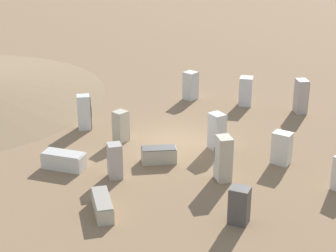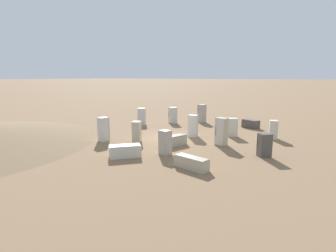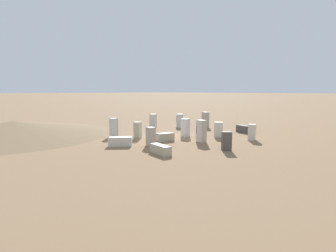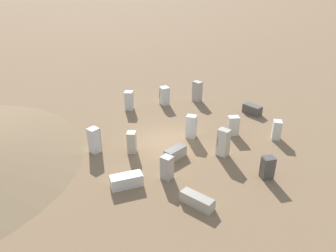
{
  "view_description": "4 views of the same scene",
  "coord_description": "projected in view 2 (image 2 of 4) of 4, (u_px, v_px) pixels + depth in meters",
  "views": [
    {
      "loc": [
        11.1,
        22.38,
        10.92
      ],
      "look_at": [
        0.19,
        -0.24,
        0.74
      ],
      "focal_mm": 60.0,
      "sensor_mm": 36.0,
      "label": 1
    },
    {
      "loc": [
        17.19,
        10.62,
        4.76
      ],
      "look_at": [
        0.95,
        0.74,
        1.16
      ],
      "focal_mm": 28.0,
      "sensor_mm": 36.0,
      "label": 2
    },
    {
      "loc": [
        18.32,
        17.45,
        4.43
      ],
      "look_at": [
        0.54,
        1.15,
        1.18
      ],
      "focal_mm": 28.0,
      "sensor_mm": 36.0,
      "label": 3
    },
    {
      "loc": [
        18.29,
        9.56,
        11.86
      ],
      "look_at": [
        0.69,
        0.79,
        1.71
      ],
      "focal_mm": 35.0,
      "sensor_mm": 36.0,
      "label": 4
    }
  ],
  "objects": [
    {
      "name": "discarded_fridge_4",
      "position": [
        191.0,
        163.0,
        13.69
      ],
      "size": [
        1.0,
        2.01,
        0.65
      ],
      "rotation": [
        0.0,
        0.0,
        2.94
      ],
      "color": "#B2A88E",
      "rests_on": "ground_plane"
    },
    {
      "name": "discarded_fridge_11",
      "position": [
        273.0,
        130.0,
        20.22
      ],
      "size": [
        0.86,
        0.75,
        1.45
      ],
      "rotation": [
        0.0,
        0.0,
        1.83
      ],
      "color": "beige",
      "rests_on": "ground_plane"
    },
    {
      "name": "discarded_fridge_1",
      "position": [
        264.0,
        145.0,
        15.72
      ],
      "size": [
        0.9,
        0.91,
        1.42
      ],
      "rotation": [
        0.0,
        0.0,
        3.86
      ],
      "color": "#4C4742",
      "rests_on": "ground_plane"
    },
    {
      "name": "discarded_fridge_8",
      "position": [
        125.0,
        151.0,
        15.67
      ],
      "size": [
        1.88,
        1.85,
        0.74
      ],
      "rotation": [
        0.0,
        0.0,
        3.94
      ],
      "color": "beige",
      "rests_on": "ground_plane"
    },
    {
      "name": "discarded_fridge_10",
      "position": [
        165.0,
        142.0,
        16.13
      ],
      "size": [
        0.67,
        0.75,
        1.53
      ],
      "rotation": [
        0.0,
        0.0,
        2.96
      ],
      "color": "#A89E93",
      "rests_on": "ground_plane"
    },
    {
      "name": "ground_plane",
      "position": [
        166.0,
        138.0,
        20.74
      ],
      "size": [
        1000.0,
        1000.0,
        0.0
      ],
      "primitive_type": "plane",
      "color": "#846647"
    },
    {
      "name": "discarded_fridge_9",
      "position": [
        103.0,
        129.0,
        19.48
      ],
      "size": [
        0.81,
        0.76,
        1.8
      ],
      "rotation": [
        0.0,
        0.0,
        1.3
      ],
      "color": "silver",
      "rests_on": "ground_plane"
    },
    {
      "name": "discarded_fridge_14",
      "position": [
        232.0,
        127.0,
        21.14
      ],
      "size": [
        0.95,
        1.0,
        1.47
      ],
      "rotation": [
        0.0,
        0.0,
        2.13
      ],
      "color": "beige",
      "rests_on": "ground_plane"
    },
    {
      "name": "discarded_fridge_0",
      "position": [
        251.0,
        124.0,
        24.59
      ],
      "size": [
        1.26,
        1.72,
        0.77
      ],
      "rotation": [
        0.0,
        0.0,
        2.76
      ],
      "color": "#4C4742",
      "rests_on": "ground_plane"
    },
    {
      "name": "discarded_fridge_12",
      "position": [
        137.0,
        132.0,
        19.26
      ],
      "size": [
        0.82,
        0.77,
        1.53
      ],
      "rotation": [
        0.0,
        0.0,
        1.97
      ],
      "color": "#B2A88E",
      "rests_on": "ground_plane"
    },
    {
      "name": "discarded_fridge_6",
      "position": [
        221.0,
        132.0,
        18.31
      ],
      "size": [
        0.74,
        0.84,
        1.94
      ],
      "rotation": [
        0.0,
        0.0,
        4.5
      ],
      "color": "#B2A88E",
      "rests_on": "ground_plane"
    },
    {
      "name": "discarded_fridge_7",
      "position": [
        202.0,
        113.0,
        27.57
      ],
      "size": [
        0.82,
        0.91,
        1.88
      ],
      "rotation": [
        0.0,
        0.0,
        1.23
      ],
      "color": "#A89E93",
      "rests_on": "ground_plane"
    },
    {
      "name": "discarded_fridge_3",
      "position": [
        193.0,
        126.0,
        20.94
      ],
      "size": [
        0.71,
        0.77,
        1.75
      ],
      "rotation": [
        0.0,
        0.0,
        1.7
      ],
      "color": "silver",
      "rests_on": "ground_plane"
    },
    {
      "name": "discarded_fridge_2",
      "position": [
        142.0,
        116.0,
        26.25
      ],
      "size": [
        0.9,
        0.88,
        1.65
      ],
      "rotation": [
        0.0,
        0.0,
        1.95
      ],
      "color": "silver",
      "rests_on": "ground_plane"
    },
    {
      "name": "discarded_fridge_13",
      "position": [
        176.0,
        140.0,
        18.38
      ],
      "size": [
        1.69,
        1.14,
        0.71
      ],
      "rotation": [
        0.0,
        0.0,
        1.24
      ],
      "color": "#B2A88E",
      "rests_on": "ground_plane"
    },
    {
      "name": "discarded_fridge_5",
      "position": [
        173.0,
        115.0,
        27.07
      ],
      "size": [
        1.02,
        1.02,
        1.64
      ],
      "rotation": [
        0.0,
        0.0,
        4.06
      ],
      "color": "silver",
      "rests_on": "ground_plane"
    }
  ]
}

